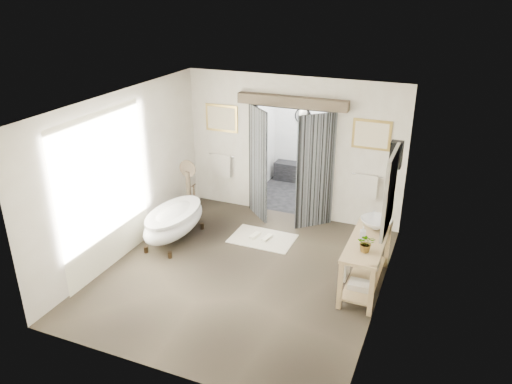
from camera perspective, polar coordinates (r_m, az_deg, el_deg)
ground_plane at (r=8.57m, az=-1.55°, el=-9.18°), size 5.00×5.00×0.00m
room_shell at (r=7.65m, az=-2.30°, el=2.26°), size 4.52×5.02×2.91m
shower_room at (r=11.60m, az=6.43°, el=4.56°), size 2.22×2.01×2.51m
back_wall_dressing at (r=9.87m, az=3.82°, el=5.31°), size 3.82×0.69×2.52m
clawfoot_tub at (r=9.49m, az=-9.34°, el=-3.26°), size 0.77×1.72×0.84m
vanity at (r=8.15m, az=12.28°, el=-7.47°), size 0.57×1.60×0.85m
pedestal_mirror at (r=10.36m, az=-7.68°, el=-0.07°), size 0.37×0.24×1.24m
rug at (r=9.59m, az=0.76°, el=-5.34°), size 1.21×0.81×0.01m
slippers at (r=9.58m, az=0.57°, el=-5.13°), size 0.41×0.29×0.05m
basin at (r=8.32m, az=13.58°, el=-3.53°), size 0.67×0.67×0.18m
plant at (r=7.58m, az=12.50°, el=-5.71°), size 0.30×0.27×0.29m
soap_bottle_a at (r=7.97m, az=12.13°, el=-4.55°), size 0.10×0.11×0.20m
soap_bottle_b at (r=8.60m, az=13.29°, el=-2.60°), size 0.17×0.17×0.18m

